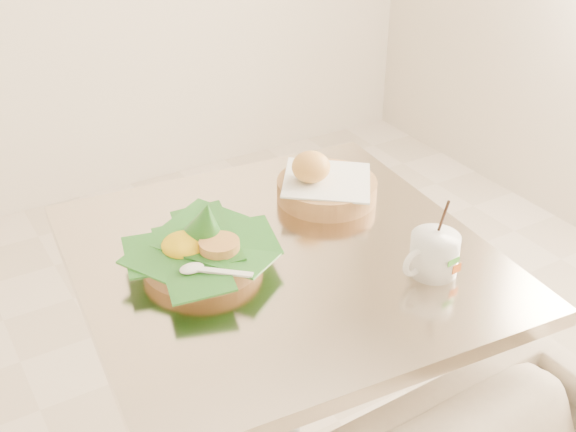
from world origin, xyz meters
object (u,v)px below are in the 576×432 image
rice_basket (202,247)px  bread_basket (324,185)px  cafe_table (282,349)px  coffee_mug (433,253)px

rice_basket → bread_basket: bearing=15.5°
cafe_table → rice_basket: 0.29m
cafe_table → rice_basket: rice_basket is taller
rice_basket → bread_basket: rice_basket is taller
bread_basket → coffee_mug: coffee_mug is taller
cafe_table → coffee_mug: coffee_mug is taller
rice_basket → cafe_table: bearing=-17.9°
cafe_table → bread_basket: bread_basket is taller
coffee_mug → bread_basket: bearing=92.7°
bread_basket → coffee_mug: 0.31m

